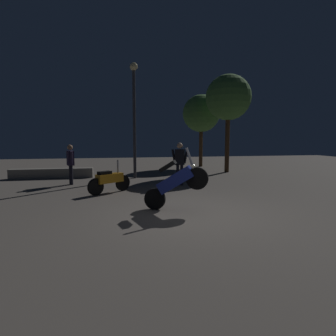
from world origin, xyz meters
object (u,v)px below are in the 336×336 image
object	(u,v)px
motorcycle_orange_parked_left	(110,180)
person_bystander_far	(180,160)
motorcycle_blue_foreground	(175,182)
streetlamp_near	(134,106)
person_rider_beside	(70,161)

from	to	relation	value
motorcycle_orange_parked_left	person_bystander_far	bearing A→B (deg)	-14.98
motorcycle_orange_parked_left	person_bystander_far	xyz separation A→B (m)	(2.69, 1.04, 0.56)
motorcycle_blue_foreground	streetlamp_near	world-z (taller)	streetlamp_near
person_rider_beside	streetlamp_near	size ratio (longest dim) A/B	0.31
motorcycle_blue_foreground	motorcycle_orange_parked_left	distance (m)	3.19
motorcycle_orange_parked_left	streetlamp_near	distance (m)	4.54
person_rider_beside	person_bystander_far	world-z (taller)	person_bystander_far
streetlamp_near	person_rider_beside	bearing A→B (deg)	-153.82
person_bystander_far	motorcycle_blue_foreground	bearing A→B (deg)	6.76
motorcycle_orange_parked_left	person_rider_beside	world-z (taller)	person_rider_beside
motorcycle_blue_foreground	motorcycle_orange_parked_left	bearing A→B (deg)	147.72
motorcycle_orange_parked_left	streetlamp_near	xyz separation A→B (m)	(1.10, 3.35, 2.86)
motorcycle_orange_parked_left	streetlamp_near	bearing A→B (deg)	35.69
person_rider_beside	person_bystander_far	size ratio (longest dim) A/B	0.95
person_rider_beside	streetlamp_near	xyz separation A→B (m)	(2.65, 1.30, 2.35)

